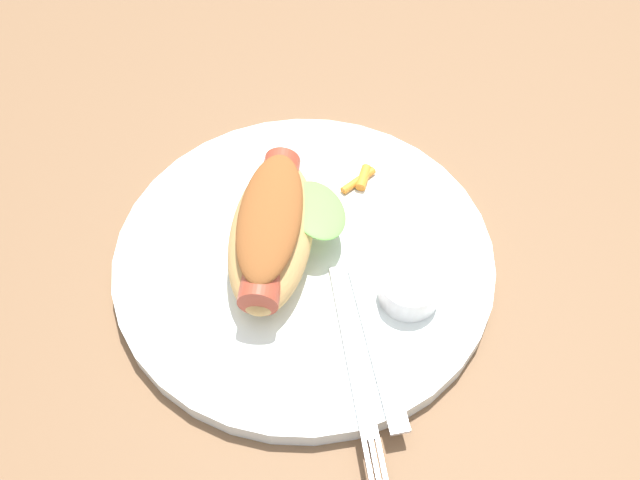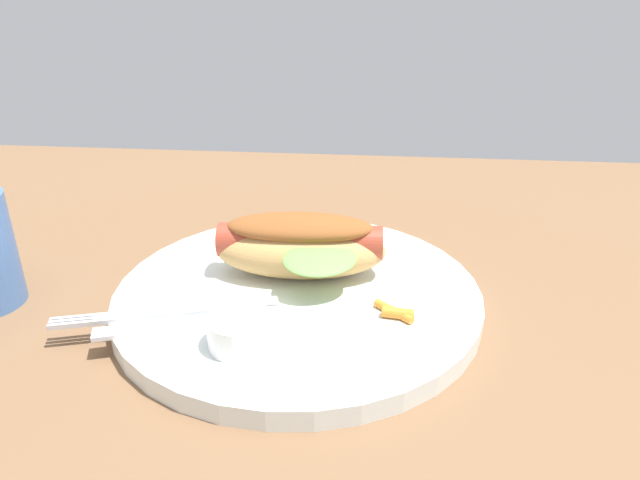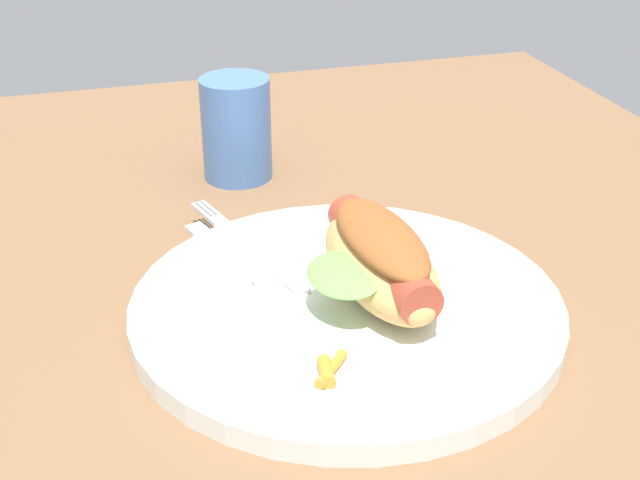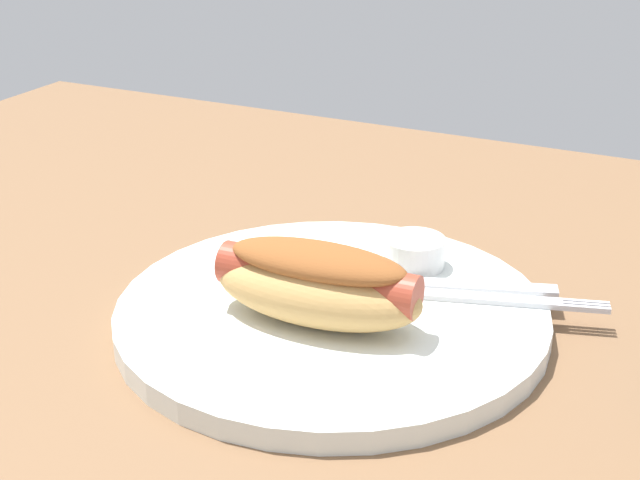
{
  "view_description": "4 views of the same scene",
  "coord_description": "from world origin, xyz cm",
  "px_view_note": "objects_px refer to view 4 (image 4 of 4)",
  "views": [
    {
      "loc": [
        34.96,
        4.28,
        47.09
      ],
      "look_at": [
        3.98,
        0.03,
        4.36
      ],
      "focal_mm": 39.51,
      "sensor_mm": 36.0,
      "label": 1
    },
    {
      "loc": [
        -2.55,
        40.56,
        25.68
      ],
      "look_at": [
        1.66,
        -2.29,
        5.59
      ],
      "focal_mm": 32.82,
      "sensor_mm": 36.0,
      "label": 2
    },
    {
      "loc": [
        -45.62,
        14.84,
        33.9
      ],
      "look_at": [
        4.58,
        0.25,
        5.88
      ],
      "focal_mm": 49.15,
      "sensor_mm": 36.0,
      "label": 3
    },
    {
      "loc": [
        27.69,
        -53.32,
        31.84
      ],
      "look_at": [
        1.93,
        -0.14,
        5.76
      ],
      "focal_mm": 52.28,
      "sensor_mm": 36.0,
      "label": 4
    }
  ],
  "objects_px": {
    "plate": "(331,315)",
    "hot_dog": "(317,282)",
    "carrot_garnish": "(257,258)",
    "sauce_ramekin": "(414,252)",
    "fork": "(479,298)",
    "knife": "(462,286)"
  },
  "relations": [
    {
      "from": "plate",
      "to": "carrot_garnish",
      "type": "height_order",
      "value": "carrot_garnish"
    },
    {
      "from": "knife",
      "to": "carrot_garnish",
      "type": "height_order",
      "value": "carrot_garnish"
    },
    {
      "from": "plate",
      "to": "fork",
      "type": "height_order",
      "value": "fork"
    },
    {
      "from": "plate",
      "to": "knife",
      "type": "relative_size",
      "value": 2.22
    },
    {
      "from": "fork",
      "to": "plate",
      "type": "bearing_deg",
      "value": -167.16
    },
    {
      "from": "fork",
      "to": "carrot_garnish",
      "type": "xyz_separation_m",
      "value": [
        -0.17,
        -0.01,
        0.0
      ]
    },
    {
      "from": "sauce_ramekin",
      "to": "knife",
      "type": "bearing_deg",
      "value": -24.31
    },
    {
      "from": "plate",
      "to": "hot_dog",
      "type": "relative_size",
      "value": 2.04
    },
    {
      "from": "sauce_ramekin",
      "to": "fork",
      "type": "distance_m",
      "value": 0.07
    },
    {
      "from": "sauce_ramekin",
      "to": "plate",
      "type": "bearing_deg",
      "value": -109.15
    },
    {
      "from": "plate",
      "to": "hot_dog",
      "type": "xyz_separation_m",
      "value": [
        0.0,
        -0.02,
        0.04
      ]
    },
    {
      "from": "plate",
      "to": "hot_dog",
      "type": "distance_m",
      "value": 0.04
    },
    {
      "from": "hot_dog",
      "to": "carrot_garnish",
      "type": "xyz_separation_m",
      "value": [
        -0.08,
        0.06,
        -0.02
      ]
    },
    {
      "from": "sauce_ramekin",
      "to": "carrot_garnish",
      "type": "distance_m",
      "value": 0.12
    },
    {
      "from": "sauce_ramekin",
      "to": "knife",
      "type": "xyz_separation_m",
      "value": [
        0.04,
        -0.02,
        -0.01
      ]
    },
    {
      "from": "plate",
      "to": "carrot_garnish",
      "type": "bearing_deg",
      "value": 155.08
    },
    {
      "from": "sauce_ramekin",
      "to": "hot_dog",
      "type": "bearing_deg",
      "value": -104.93
    },
    {
      "from": "knife",
      "to": "fork",
      "type": "bearing_deg",
      "value": -57.38
    },
    {
      "from": "carrot_garnish",
      "to": "hot_dog",
      "type": "bearing_deg",
      "value": -37.08
    },
    {
      "from": "carrot_garnish",
      "to": "knife",
      "type": "bearing_deg",
      "value": 10.05
    },
    {
      "from": "fork",
      "to": "knife",
      "type": "bearing_deg",
      "value": 124.97
    },
    {
      "from": "hot_dog",
      "to": "knife",
      "type": "relative_size",
      "value": 1.09
    }
  ]
}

